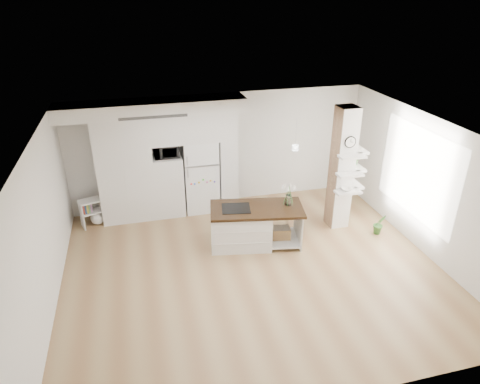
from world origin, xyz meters
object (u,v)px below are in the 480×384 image
(kitchen_island, at_px, (246,225))
(bookshelf, at_px, (94,214))
(refrigerator, at_px, (201,175))
(floor_plant_a, at_px, (379,224))

(kitchen_island, distance_m, bookshelf, 3.48)
(bookshelf, bearing_deg, refrigerator, -14.59)
(floor_plant_a, bearing_deg, kitchen_island, 173.79)
(refrigerator, xyz_separation_m, kitchen_island, (0.63, -1.79, -0.43))
(bookshelf, bearing_deg, floor_plant_a, -36.54)
(kitchen_island, xyz_separation_m, bookshelf, (-3.09, 1.61, -0.16))
(bookshelf, relative_size, floor_plant_a, 1.35)
(kitchen_island, relative_size, bookshelf, 3.17)
(refrigerator, height_order, kitchen_island, refrigerator)
(refrigerator, height_order, floor_plant_a, refrigerator)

